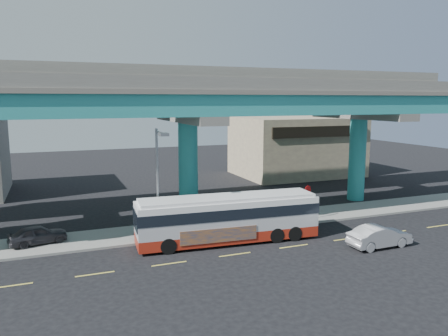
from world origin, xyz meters
name	(u,v)px	position (x,y,z in m)	size (l,w,h in m)	color
ground	(233,253)	(0.00, 0.00, 0.00)	(120.00, 120.00, 0.00)	black
sidewalk	(203,227)	(0.00, 5.50, 0.07)	(70.00, 4.00, 0.15)	gray
lane_markings	(235,254)	(0.00, -0.30, 0.01)	(58.00, 0.12, 0.01)	#D8C64C
viaduct	(187,99)	(0.00, 9.11, 9.14)	(52.00, 12.40, 11.70)	teal
building_beige	(296,146)	(18.00, 22.98, 3.51)	(14.00, 10.23, 7.00)	tan
transit_bus	(228,217)	(0.53, 2.07, 1.65)	(11.89, 3.37, 3.01)	maroon
sedan	(380,236)	(8.91, -2.33, 0.68)	(4.14, 1.49, 1.36)	#A2A2A6
parked_car	(38,235)	(-10.86, 5.67, 0.74)	(3.69, 2.16, 1.18)	#2E2E33
street_lamp	(159,168)	(-3.57, 3.46, 4.83)	(0.50, 2.36, 7.15)	gray
stop_sign	(308,195)	(7.77, 4.18, 2.07)	(0.75, 0.32, 2.66)	gray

